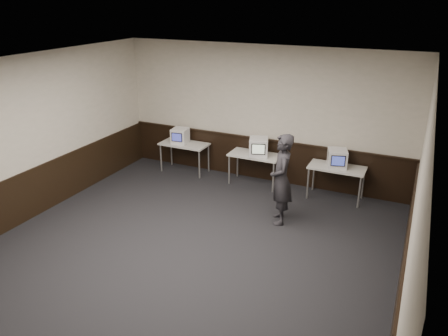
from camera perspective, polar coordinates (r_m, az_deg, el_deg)
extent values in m
plane|color=black|center=(7.63, -6.11, -12.00)|extent=(8.00, 8.00, 0.00)
plane|color=white|center=(6.43, -7.27, 12.45)|extent=(8.00, 8.00, 0.00)
plane|color=beige|center=(10.30, 5.02, 6.94)|extent=(7.00, 0.00, 7.00)
plane|color=beige|center=(9.12, -25.83, 2.82)|extent=(0.00, 8.00, 8.00)
plane|color=beige|center=(5.98, 23.57, -6.22)|extent=(0.00, 8.00, 8.00)
cube|color=black|center=(10.62, 4.79, 1.17)|extent=(6.98, 0.04, 1.00)
cube|color=black|center=(9.48, -24.67, -3.48)|extent=(0.04, 7.98, 1.00)
cube|color=black|center=(6.54, 21.92, -14.76)|extent=(0.04, 7.98, 1.00)
cube|color=black|center=(10.43, 4.84, 3.81)|extent=(6.98, 0.06, 0.04)
cube|color=silver|center=(10.98, -5.21, 3.14)|extent=(1.20, 0.60, 0.04)
cylinder|color=#999999|center=(11.18, -8.23, 1.31)|extent=(0.04, 0.04, 0.71)
cylinder|color=#999999|center=(10.65, -3.25, 0.44)|extent=(0.04, 0.04, 0.71)
cylinder|color=#999999|center=(11.58, -6.90, 2.09)|extent=(0.04, 0.04, 0.71)
cylinder|color=#999999|center=(11.06, -2.03, 1.30)|extent=(0.04, 0.04, 0.71)
cube|color=silver|center=(10.21, 4.08, 1.70)|extent=(1.20, 0.60, 0.04)
cylinder|color=#999999|center=(10.32, 0.68, -0.24)|extent=(0.04, 0.04, 0.71)
cylinder|color=#999999|center=(9.95, 6.46, -1.24)|extent=(0.04, 0.04, 0.71)
cylinder|color=#999999|center=(10.75, 1.78, 0.67)|extent=(0.04, 0.04, 0.71)
cylinder|color=#999999|center=(10.40, 7.35, -0.26)|extent=(0.04, 0.04, 0.71)
cube|color=silver|center=(9.74, 14.55, 0.03)|extent=(1.20, 0.60, 0.04)
cylinder|color=#999999|center=(9.76, 10.90, -2.00)|extent=(0.04, 0.04, 0.71)
cylinder|color=#999999|center=(9.59, 17.26, -3.07)|extent=(0.04, 0.04, 0.71)
cylinder|color=#999999|center=(10.21, 11.62, -0.97)|extent=(0.04, 0.04, 0.71)
cylinder|color=#999999|center=(10.05, 17.70, -1.97)|extent=(0.04, 0.04, 0.71)
cube|color=white|center=(10.96, -5.75, 4.22)|extent=(0.42, 0.44, 0.38)
cube|color=black|center=(10.78, -6.18, 4.01)|extent=(0.28, 0.05, 0.23)
cube|color=#393FA9|center=(10.77, -6.20, 4.00)|extent=(0.24, 0.03, 0.19)
cube|color=white|center=(10.06, 4.55, 2.78)|extent=(0.54, 0.56, 0.42)
cube|color=black|center=(9.84, 4.51, 2.47)|extent=(0.31, 0.12, 0.25)
cube|color=beige|center=(9.83, 4.50, 2.45)|extent=(0.26, 0.09, 0.21)
cube|color=white|center=(9.66, 14.56, 1.23)|extent=(0.50, 0.52, 0.40)
cube|color=black|center=(9.45, 14.69, 0.90)|extent=(0.29, 0.10, 0.24)
cube|color=#35419F|center=(9.44, 14.69, 0.88)|extent=(0.25, 0.08, 0.20)
imported|color=#242227|center=(8.47, 7.50, -1.49)|extent=(0.65, 0.78, 1.81)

